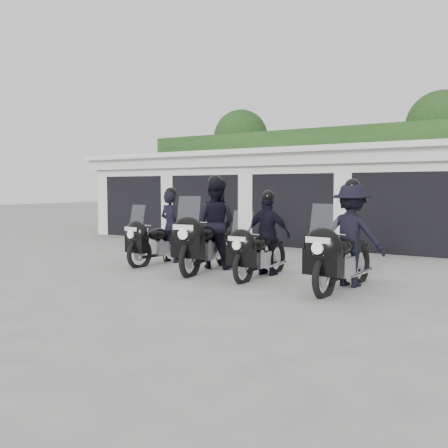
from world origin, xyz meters
The scene contains 7 objects.
ground centered at (0.00, 0.00, 0.00)m, with size 80.00×80.00×0.00m, color #989893.
garage_block centered at (0.00, 8.06, 1.42)m, with size 16.40×6.80×2.96m.
background_vegetation centered at (0.37, 12.92, 2.77)m, with size 20.00×3.90×5.80m.
police_bike_a centered at (-1.40, 1.07, 0.73)m, with size 0.80×2.12×1.85m.
police_bike_b centered at (0.02, 0.99, 0.90)m, with size 1.04×2.44×2.13m.
police_bike_c centered at (1.37, 0.84, 0.76)m, with size 0.99×2.06×1.79m.
police_bike_d centered at (3.13, 0.63, 0.85)m, with size 1.27×2.30×2.01m.
Camera 1 is at (5.58, -7.66, 1.78)m, focal length 38.00 mm.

